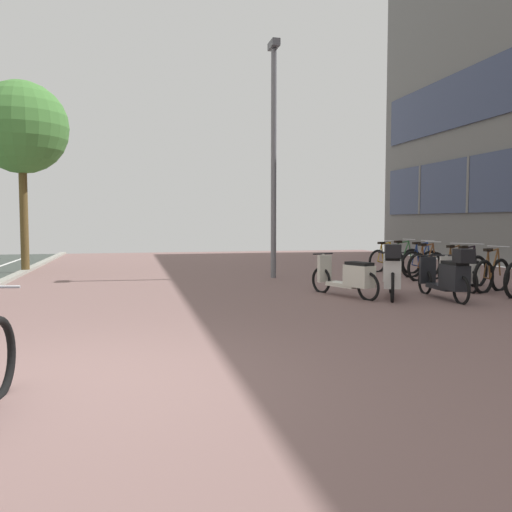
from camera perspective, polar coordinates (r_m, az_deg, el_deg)
The scene contains 14 objects.
ground at distance 5.19m, azimuth -3.30°, elevation -12.91°, with size 21.00×40.00×0.13m.
bicycle_rack_03 at distance 12.01m, azimuth 24.08°, elevation -1.90°, with size 1.26×0.59×0.98m.
bicycle_rack_04 at distance 12.59m, azimuth 21.87°, elevation -1.56°, with size 1.33×0.55×1.01m.
bicycle_rack_05 at distance 13.30m, azimuth 20.56°, elevation -1.28°, with size 1.27×0.69×0.98m.
bicycle_rack_06 at distance 13.80m, azimuth 17.93°, elevation -1.03°, with size 1.33×0.55×1.00m.
bicycle_rack_07 at distance 14.60m, azimuth 17.37°, elevation -0.77°, with size 1.34×0.48×0.99m.
bicycle_rack_08 at distance 15.20m, azimuth 15.53°, elevation -0.55°, with size 1.35×0.48×1.01m.
bicycle_rack_09 at distance 15.80m, azimuth 13.75°, elevation -0.44°, with size 1.24×0.52×0.94m.
scooter_near at distance 10.39m, azimuth 20.07°, elevation -2.05°, with size 0.52×1.88×1.00m.
scooter_mid at distance 10.34m, azimuth 10.02°, elevation -2.25°, with size 0.86×1.76×0.84m.
scooter_far at distance 12.01m, azimuth 21.25°, elevation -1.75°, with size 0.57×1.70×0.74m.
scooter_extra at distance 10.33m, azimuth 14.44°, elevation -1.80°, with size 0.98×1.67×1.07m.
lamp_post at distance 13.76m, azimuth 1.92°, elevation 11.52°, with size 0.20×0.52×5.99m.
street_tree at distance 16.64m, azimuth -23.95°, elevation 12.47°, with size 2.58×2.58×5.38m.
Camera 1 is at (0.57, -4.90, 1.47)m, focal length 37.13 mm.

